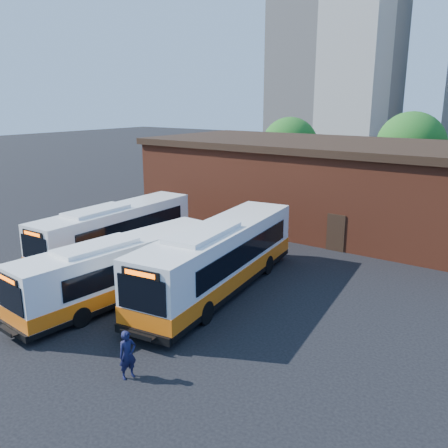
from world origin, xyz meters
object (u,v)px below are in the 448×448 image
Objects in this scene: bus_west at (116,232)px; transit_worker at (128,355)px; bus_midwest at (122,271)px; bus_mideast at (219,260)px.

transit_worker is (10.59, -9.00, -0.59)m from bus_west.
bus_mideast is (3.25, 3.51, 0.21)m from bus_midwest.
bus_west is 8.61m from bus_mideast.
bus_west is 1.04× the size of bus_midwest.
bus_west reaches higher than transit_worker.
bus_midwest is 4.79m from bus_mideast.
bus_west is at bearing 67.28° from transit_worker.
bus_mideast is 8.41m from transit_worker.
bus_midwest is 0.87× the size of bus_mideast.
bus_midwest is 7.03m from transit_worker.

